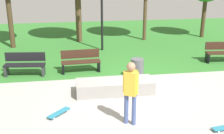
{
  "coord_description": "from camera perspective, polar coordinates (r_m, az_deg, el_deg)",
  "views": [
    {
      "loc": [
        -2.22,
        -9.29,
        4.06
      ],
      "look_at": [
        -0.73,
        0.31,
        0.73
      ],
      "focal_mm": 45.71,
      "sensor_mm": 36.0,
      "label": 1
    }
  ],
  "objects": [
    {
      "name": "park_bench_near_lamppost",
      "position": [
        14.05,
        21.33,
        2.88
      ],
      "size": [
        1.64,
        0.61,
        0.91
      ],
      "color": "#331E14",
      "rests_on": "ground_plane"
    },
    {
      "name": "backpack_on_ledge",
      "position": [
        9.92,
        4.29,
        -1.45
      ],
      "size": [
        0.33,
        0.34,
        0.32
      ],
      "primitive_type": "cube",
      "rotation": [
        0.0,
        0.0,
        2.24
      ],
      "color": "olive",
      "rests_on": "concrete_ledge"
    },
    {
      "name": "park_bench_far_right",
      "position": [
        11.93,
        -17.03,
        0.63
      ],
      "size": [
        1.64,
        0.66,
        0.91
      ],
      "color": "black",
      "rests_on": "ground_plane"
    },
    {
      "name": "ground_plane",
      "position": [
        10.38,
        4.24,
        -4.14
      ],
      "size": [
        28.0,
        28.0,
        0.0
      ],
      "primitive_type": "plane",
      "color": "#9E9993"
    },
    {
      "name": "concrete_ledge",
      "position": [
        9.86,
        0.57,
        -3.93
      ],
      "size": [
        2.66,
        0.91,
        0.45
      ],
      "primitive_type": "cube",
      "color": "gray",
      "rests_on": "ground_plane"
    },
    {
      "name": "grass_lawn",
      "position": [
        17.5,
        -1.31,
        5.55
      ],
      "size": [
        26.6,
        12.83,
        0.01
      ],
      "primitive_type": "cube",
      "color": "#2D6B28",
      "rests_on": "ground_plane"
    },
    {
      "name": "park_bench_by_oak",
      "position": [
        11.86,
        -6.29,
        1.27
      ],
      "size": [
        1.62,
        0.55,
        0.91
      ],
      "color": "#331E14",
      "rests_on": "ground_plane"
    },
    {
      "name": "skateboard_by_ledge",
      "position": [
        8.63,
        -10.57,
        -8.98
      ],
      "size": [
        0.69,
        0.72,
        0.08
      ],
      "color": "teal",
      "rests_on": "ground_plane"
    },
    {
      "name": "trash_bin",
      "position": [
        11.19,
        5.05,
        -0.27
      ],
      "size": [
        0.5,
        0.5,
        0.78
      ],
      "primitive_type": "cylinder",
      "color": "#4C4C51",
      "rests_on": "ground_plane"
    },
    {
      "name": "skater_performing_trick",
      "position": [
        7.62,
        3.73,
        -4.3
      ],
      "size": [
        0.38,
        0.33,
        1.79
      ],
      "color": "#3F5184",
      "rests_on": "ground_plane"
    }
  ]
}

